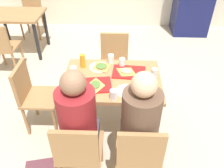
% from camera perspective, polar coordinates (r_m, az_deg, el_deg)
% --- Properties ---
extents(ground_plane, '(10.00, 10.00, 0.02)m').
position_cam_1_polar(ground_plane, '(3.00, 0.00, -10.22)').
color(ground_plane, '#B7A893').
extents(main_table, '(1.04, 0.77, 0.73)m').
position_cam_1_polar(main_table, '(2.57, 0.00, -0.59)').
color(main_table, '#9E7247').
rests_on(main_table, ground_plane).
extents(chair_near_left, '(0.40, 0.40, 0.85)m').
position_cam_1_polar(chair_near_left, '(2.14, -8.13, -15.82)').
color(chair_near_left, '#9E7247').
rests_on(chair_near_left, ground_plane).
extents(chair_near_right, '(0.40, 0.40, 0.85)m').
position_cam_1_polar(chair_near_right, '(2.12, 6.51, -16.31)').
color(chair_near_right, '#9E7247').
rests_on(chair_near_right, ground_plane).
extents(chair_far_side, '(0.40, 0.40, 0.85)m').
position_cam_1_polar(chair_far_side, '(3.27, 0.53, 5.93)').
color(chair_far_side, '#9E7247').
rests_on(chair_far_side, ground_plane).
extents(chair_left_end, '(0.40, 0.40, 0.85)m').
position_cam_1_polar(chair_left_end, '(2.82, -18.73, -2.11)').
color(chair_left_end, '#9E7247').
rests_on(chair_left_end, ground_plane).
extents(person_in_red, '(0.32, 0.42, 1.26)m').
position_cam_1_polar(person_in_red, '(2.04, -8.12, -8.51)').
color(person_in_red, '#383842').
rests_on(person_in_red, ground_plane).
extents(person_in_brown_jacket, '(0.32, 0.42, 1.26)m').
position_cam_1_polar(person_in_brown_jacket, '(2.02, 6.79, -8.95)').
color(person_in_brown_jacket, '#383842').
rests_on(person_in_brown_jacket, ground_plane).
extents(tray_red_near, '(0.39, 0.31, 0.02)m').
position_cam_1_polar(tray_red_near, '(2.40, -4.48, -0.29)').
color(tray_red_near, red).
rests_on(tray_red_near, main_table).
extents(tray_red_far, '(0.38, 0.29, 0.02)m').
position_cam_1_polar(tray_red_far, '(2.59, 4.14, 2.87)').
color(tray_red_far, red).
rests_on(tray_red_far, main_table).
extents(paper_plate_center, '(0.22, 0.22, 0.01)m').
position_cam_1_polar(paper_plate_center, '(2.68, -3.17, 4.12)').
color(paper_plate_center, white).
rests_on(paper_plate_center, main_table).
extents(paper_plate_near_edge, '(0.22, 0.22, 0.01)m').
position_cam_1_polar(paper_plate_near_edge, '(2.33, 3.65, -1.72)').
color(paper_plate_near_edge, white).
rests_on(paper_plate_near_edge, main_table).
extents(pizza_slice_a, '(0.15, 0.20, 0.02)m').
position_cam_1_polar(pizza_slice_a, '(2.38, -4.05, -0.19)').
color(pizza_slice_a, tan).
rests_on(pizza_slice_a, tray_red_near).
extents(pizza_slice_b, '(0.24, 0.22, 0.02)m').
position_cam_1_polar(pizza_slice_b, '(2.58, 3.50, 3.14)').
color(pizza_slice_b, '#C68C47').
rests_on(pizza_slice_b, tray_red_far).
extents(pizza_slice_c, '(0.25, 0.25, 0.02)m').
position_cam_1_polar(pizza_slice_c, '(2.67, -2.58, 4.31)').
color(pizza_slice_c, '#C68C47').
rests_on(pizza_slice_c, paper_plate_center).
extents(plastic_cup_a, '(0.07, 0.07, 0.10)m').
position_cam_1_polar(plastic_cup_a, '(2.75, -0.28, 6.18)').
color(plastic_cup_a, white).
rests_on(plastic_cup_a, main_table).
extents(plastic_cup_b, '(0.07, 0.07, 0.10)m').
position_cam_1_polar(plastic_cup_b, '(2.21, 0.34, -2.59)').
color(plastic_cup_b, white).
rests_on(plastic_cup_b, main_table).
extents(plastic_cup_c, '(0.07, 0.07, 0.10)m').
position_cam_1_polar(plastic_cup_c, '(2.57, -9.31, 3.19)').
color(plastic_cup_c, white).
rests_on(plastic_cup_c, main_table).
extents(plastic_cup_d, '(0.07, 0.07, 0.10)m').
position_cam_1_polar(plastic_cup_d, '(2.68, 2.45, 5.27)').
color(plastic_cup_d, white).
rests_on(plastic_cup_d, main_table).
extents(soda_can, '(0.07, 0.07, 0.12)m').
position_cam_1_polar(soda_can, '(2.51, 10.21, 2.47)').
color(soda_can, '#B7BCC6').
rests_on(soda_can, main_table).
extents(condiment_bottle, '(0.06, 0.06, 0.16)m').
position_cam_1_polar(condiment_bottle, '(2.67, -7.16, 5.55)').
color(condiment_bottle, orange).
rests_on(condiment_bottle, main_table).
extents(foil_bundle, '(0.10, 0.10, 0.10)m').
position_cam_1_polar(foil_bundle, '(2.51, -10.19, 2.21)').
color(foil_bundle, silver).
rests_on(foil_bundle, main_table).
extents(background_table, '(0.90, 0.70, 0.73)m').
position_cam_1_polar(background_table, '(4.56, -22.09, 14.12)').
color(background_table, '#9E7247').
rests_on(background_table, ground_plane).
extents(background_chair_near, '(0.40, 0.40, 0.85)m').
position_cam_1_polar(background_chair_near, '(4.00, -25.30, 8.41)').
color(background_chair_near, '#9E7247').
rests_on(background_chair_near, ground_plane).
extents(background_chair_far, '(0.40, 0.40, 0.85)m').
position_cam_1_polar(background_chair_far, '(5.23, -19.00, 16.32)').
color(background_chair_far, '#9E7247').
rests_on(background_chair_far, ground_plane).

